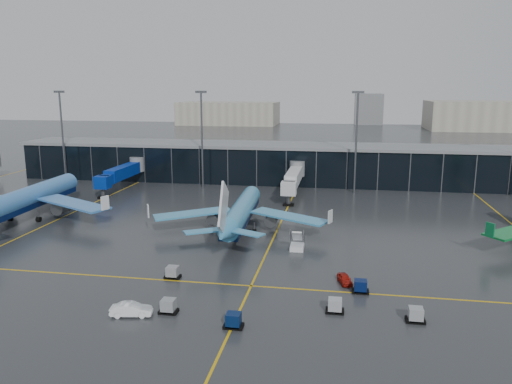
% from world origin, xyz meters
% --- Properties ---
extents(ground, '(600.00, 600.00, 0.00)m').
position_xyz_m(ground, '(0.00, 0.00, 0.00)').
color(ground, '#282B2D').
rests_on(ground, ground).
extents(terminal_pier, '(142.00, 17.00, 10.70)m').
position_xyz_m(terminal_pier, '(0.00, 62.00, 5.42)').
color(terminal_pier, black).
rests_on(terminal_pier, ground).
extents(jet_bridges, '(94.00, 27.50, 7.20)m').
position_xyz_m(jet_bridges, '(-35.00, 42.99, 4.55)').
color(jet_bridges, '#595B60').
rests_on(jet_bridges, ground).
extents(flood_masts, '(203.00, 0.50, 25.50)m').
position_xyz_m(flood_masts, '(5.00, 50.00, 13.81)').
color(flood_masts, '#595B60').
rests_on(flood_masts, ground).
extents(distant_hangars, '(260.00, 71.00, 22.00)m').
position_xyz_m(distant_hangars, '(49.94, 270.08, 8.79)').
color(distant_hangars, '#B2AD99').
rests_on(distant_hangars, ground).
extents(taxi_lines, '(220.00, 120.00, 0.02)m').
position_xyz_m(taxi_lines, '(10.00, 10.61, 0.01)').
color(taxi_lines, gold).
rests_on(taxi_lines, ground).
extents(airliner_arkefly, '(41.41, 46.68, 13.87)m').
position_xyz_m(airliner_arkefly, '(-40.96, 12.33, 6.93)').
color(airliner_arkefly, '#3B79C4').
rests_on(airliner_arkefly, ground).
extents(airliner_klm_near, '(35.85, 40.38, 11.96)m').
position_xyz_m(airliner_klm_near, '(3.41, 11.24, 5.98)').
color(airliner_klm_near, '#3A8EBF').
rests_on(airliner_klm_near, ground).
extents(baggage_carts, '(34.06, 14.53, 1.70)m').
position_xyz_m(baggage_carts, '(14.47, -20.67, 0.76)').
color(baggage_carts, black).
rests_on(baggage_carts, ground).
extents(mobile_airstair, '(2.25, 3.23, 3.45)m').
position_xyz_m(mobile_airstair, '(14.73, 1.62, 0.77)').
color(mobile_airstair, white).
rests_on(mobile_airstair, ground).
extents(service_van_red, '(2.46, 3.99, 1.27)m').
position_xyz_m(service_van_red, '(22.49, -11.91, 0.63)').
color(service_van_red, '#A2150C').
rests_on(service_van_red, ground).
extents(service_van_white, '(5.09, 2.57, 1.60)m').
position_xyz_m(service_van_white, '(-2.25, -26.26, 0.80)').
color(service_van_white, white).
rests_on(service_van_white, ground).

